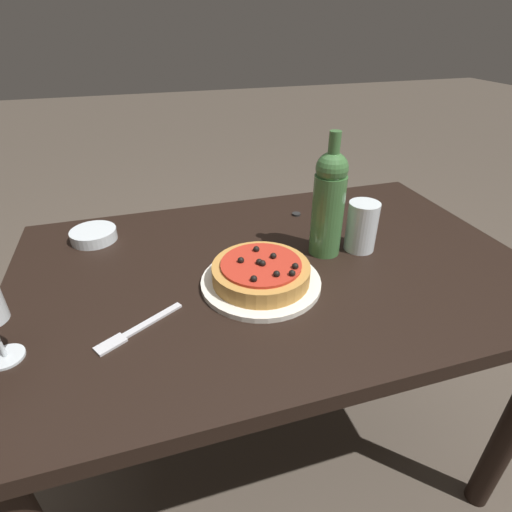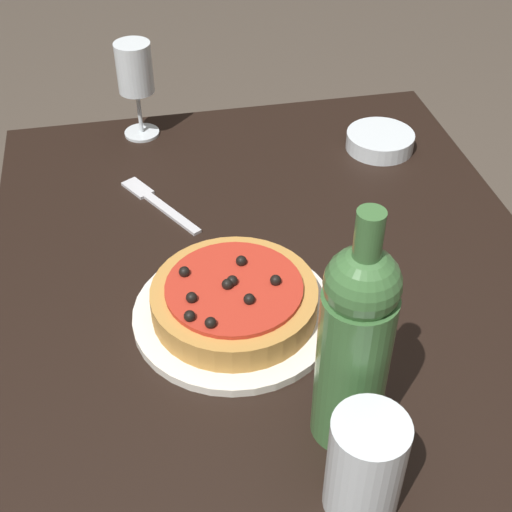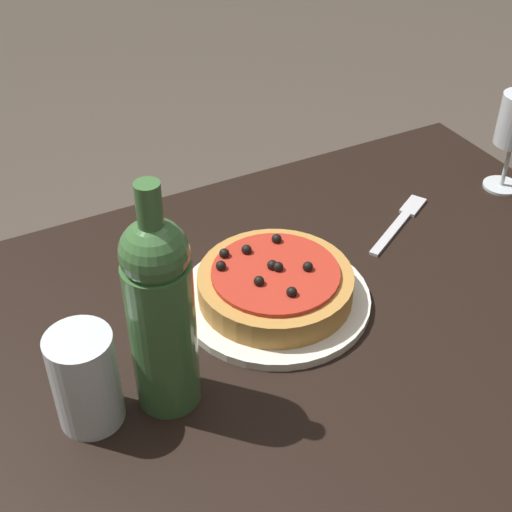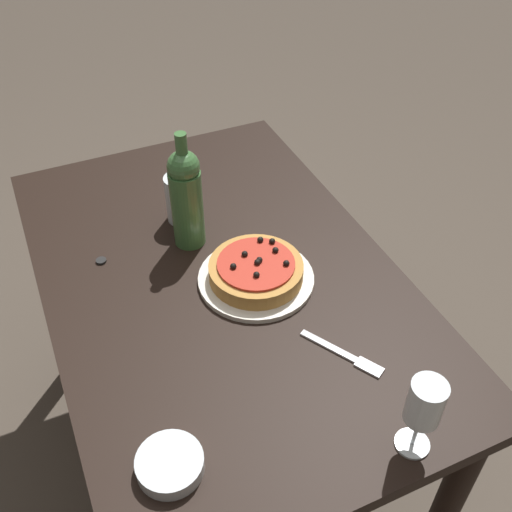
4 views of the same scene
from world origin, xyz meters
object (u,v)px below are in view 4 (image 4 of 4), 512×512
Objects in this scene: wine_glass at (425,405)px; dinner_plate at (256,279)px; dining_table at (221,305)px; bottle_cap at (101,261)px; pizza at (256,270)px; side_bowl at (170,464)px; water_cup at (181,199)px; fork at (346,355)px; wine_bottle at (186,196)px.

dinner_plate is at bearing -170.45° from wine_glass.
dining_table is 49.19× the size of bottle_cap.
pizza reaches higher than dinner_plate.
dining_table is 10.31× the size of side_bowl.
water_cup is (-0.28, -0.08, 0.03)m from pizza.
dinner_plate is 0.47m from side_bowl.
fork is (-0.21, -0.01, -0.12)m from wine_glass.
dinner_plate is 1.54× the size of wine_glass.
wine_glass is (0.53, 0.15, 0.22)m from dining_table.
dining_table is 0.14m from dinner_plate.
wine_bottle reaches higher than dinner_plate.
dining_table is at bearing 8.76° from wine_bottle.
wine_glass is at bearing 29.21° from bottle_cap.
water_cup reaches higher than bottle_cap.
dinner_plate is 0.88× the size of wine_bottle.
dining_table is 4.58× the size of dinner_plate.
pizza is at bearing -170.47° from wine_glass.
wine_glass is (0.48, 0.08, 0.08)m from pizza.
side_bowl is at bearing -107.88° from wine_glass.
pizza is 0.23m from wine_bottle.
dining_table is 7.15× the size of fork.
pizza is 0.28m from fork.
water_cup is at bearing 159.41° from side_bowl.
bottle_cap is at bearing -123.97° from dinner_plate.
pizza is at bearing 121.03° from dinner_plate.
wine_bottle is at bearing -7.13° from water_cup.
wine_bottle is at bearing -155.08° from pizza.
dinner_plate is 10.74× the size of bottle_cap.
pizza is 1.26× the size of fork.
dining_table is at bearing 148.56° from side_bowl.
wine_bottle is at bearing 157.35° from side_bowl.
wine_bottle is 12.16× the size of bottle_cap.
water_cup is (-0.28, -0.08, 0.06)m from dinner_plate.
side_bowl is at bearing -41.71° from pizza.
fork is (0.27, 0.08, -0.00)m from dinner_plate.
water_cup is 0.24m from bottle_cap.
wine_bottle reaches higher than dining_table.
side_bowl is (0.35, -0.31, -0.02)m from pizza.
dining_table is 0.16m from pizza.
wine_bottle is (-0.19, -0.09, 0.13)m from dinner_plate.
bottle_cap is at bearing -150.79° from wine_glass.
wine_glass is at bearing -28.98° from fork.
dinner_plate is 2.25× the size of side_bowl.
wine_glass is at bearing 14.13° from wine_bottle.
pizza is (-0.00, 0.00, 0.03)m from dinner_plate.
pizza is at bearing 165.22° from fork.
dinner_plate is at bearing 165.27° from fork.
wine_bottle is 1.77× the size of fork.
dining_table is at bearing -127.86° from pizza.
water_cup is 1.07× the size of side_bowl.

